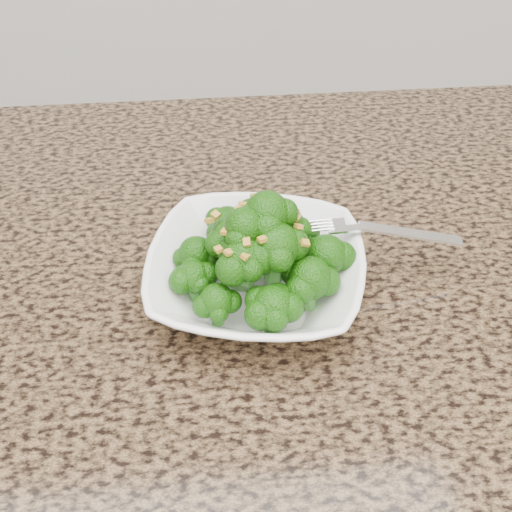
{
  "coord_description": "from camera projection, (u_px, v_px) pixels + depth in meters",
  "views": [
    {
      "loc": [
        0.05,
        -0.05,
        1.35
      ],
      "look_at": [
        0.09,
        0.4,
        0.95
      ],
      "focal_mm": 45.0,
      "sensor_mm": 36.0,
      "label": 1
    }
  ],
  "objects": [
    {
      "name": "bowl",
      "position": [
        256.0,
        275.0,
        0.62
      ],
      "size": [
        0.25,
        0.25,
        0.05
      ],
      "primitive_type": "imported",
      "rotation": [
        0.0,
        0.0,
        -0.2
      ],
      "color": "white",
      "rests_on": "granite_counter"
    },
    {
      "name": "granite_counter",
      "position": [
        168.0,
        395.0,
        0.57
      ],
      "size": [
        1.64,
        1.04,
        0.03
      ],
      "primitive_type": "cube",
      "color": "brown",
      "rests_on": "cabinet"
    },
    {
      "name": "garlic_topping",
      "position": [
        256.0,
        186.0,
        0.55
      ],
      "size": [
        0.11,
        0.11,
        0.01
      ],
      "primitive_type": null,
      "color": "gold",
      "rests_on": "broccoli_pile"
    },
    {
      "name": "broccoli_pile",
      "position": [
        256.0,
        223.0,
        0.58
      ],
      "size": [
        0.18,
        0.18,
        0.08
      ],
      "primitive_type": null,
      "color": "#1A580A",
      "rests_on": "bowl"
    },
    {
      "name": "fork",
      "position": [
        359.0,
        228.0,
        0.63
      ],
      "size": [
        0.18,
        0.04,
        0.01
      ],
      "primitive_type": null,
      "rotation": [
        0.0,
        0.0,
        -0.06
      ],
      "color": "silver",
      "rests_on": "bowl"
    }
  ]
}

